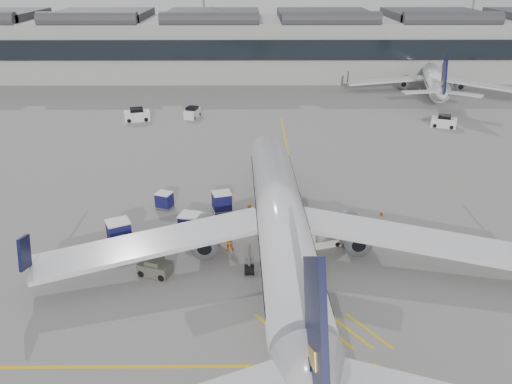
{
  "coord_description": "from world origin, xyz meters",
  "views": [
    {
      "loc": [
        5.71,
        -31.81,
        21.11
      ],
      "look_at": [
        5.98,
        5.24,
        4.0
      ],
      "focal_mm": 35.0,
      "sensor_mm": 36.0,
      "label": 1
    }
  ],
  "objects_px": {
    "baggage_cart_a": "(222,201)",
    "belt_loader": "(318,239)",
    "airliner_main": "(282,225)",
    "ramp_agent_a": "(250,215)",
    "pushback_tug": "(155,267)",
    "ramp_agent_b": "(228,241)"
  },
  "relations": [
    {
      "from": "baggage_cart_a",
      "to": "belt_loader",
      "type": "bearing_deg",
      "value": -53.34
    },
    {
      "from": "airliner_main",
      "to": "belt_loader",
      "type": "bearing_deg",
      "value": 34.37
    },
    {
      "from": "ramp_agent_a",
      "to": "pushback_tug",
      "type": "xyz_separation_m",
      "value": [
        -6.98,
        -7.64,
        -0.41
      ]
    },
    {
      "from": "airliner_main",
      "to": "ramp_agent_a",
      "type": "relative_size",
      "value": 20.21
    },
    {
      "from": "airliner_main",
      "to": "pushback_tug",
      "type": "relative_size",
      "value": 15.05
    },
    {
      "from": "ramp_agent_b",
      "to": "baggage_cart_a",
      "type": "bearing_deg",
      "value": -94.46
    },
    {
      "from": "belt_loader",
      "to": "pushback_tug",
      "type": "bearing_deg",
      "value": -178.2
    },
    {
      "from": "belt_loader",
      "to": "airliner_main",
      "type": "bearing_deg",
      "value": -160.17
    },
    {
      "from": "belt_loader",
      "to": "ramp_agent_b",
      "type": "bearing_deg",
      "value": 169.29
    },
    {
      "from": "ramp_agent_b",
      "to": "pushback_tug",
      "type": "xyz_separation_m",
      "value": [
        -5.28,
        -3.4,
        -0.25
      ]
    },
    {
      "from": "pushback_tug",
      "to": "baggage_cart_a",
      "type": "bearing_deg",
      "value": 86.57
    },
    {
      "from": "airliner_main",
      "to": "pushback_tug",
      "type": "height_order",
      "value": "airliner_main"
    },
    {
      "from": "ramp_agent_a",
      "to": "ramp_agent_b",
      "type": "xyz_separation_m",
      "value": [
        -1.7,
        -4.24,
        -0.16
      ]
    },
    {
      "from": "ramp_agent_a",
      "to": "pushback_tug",
      "type": "distance_m",
      "value": 10.36
    },
    {
      "from": "ramp_agent_b",
      "to": "pushback_tug",
      "type": "height_order",
      "value": "ramp_agent_b"
    },
    {
      "from": "airliner_main",
      "to": "baggage_cart_a",
      "type": "bearing_deg",
      "value": 118.87
    },
    {
      "from": "airliner_main",
      "to": "belt_loader",
      "type": "height_order",
      "value": "airliner_main"
    },
    {
      "from": "airliner_main",
      "to": "ramp_agent_a",
      "type": "height_order",
      "value": "airliner_main"
    },
    {
      "from": "belt_loader",
      "to": "baggage_cart_a",
      "type": "height_order",
      "value": "baggage_cart_a"
    },
    {
      "from": "belt_loader",
      "to": "baggage_cart_a",
      "type": "distance_m",
      "value": 10.31
    },
    {
      "from": "ramp_agent_b",
      "to": "airliner_main",
      "type": "bearing_deg",
      "value": 147.18
    },
    {
      "from": "airliner_main",
      "to": "ramp_agent_b",
      "type": "distance_m",
      "value": 5.0
    }
  ]
}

